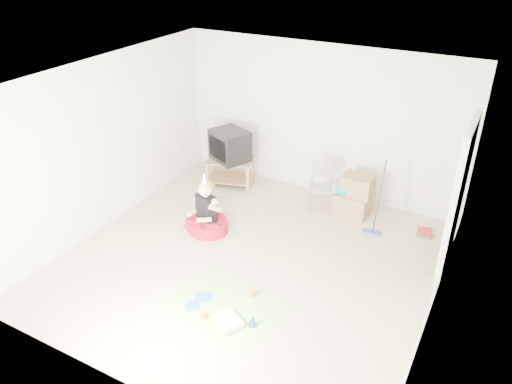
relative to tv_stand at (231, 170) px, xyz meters
The scene contains 16 objects.
ground 2.42m from the tv_stand, 52.93° to the right, with size 5.00×5.00×0.00m, color #C5AF8D.
doorway_recess 4.06m from the tv_stand, 10.34° to the right, with size 0.02×0.90×2.05m, color black.
tv_stand is the anchor object (origin of this frame).
crt_tv 0.48m from the tv_stand, ahead, with size 0.63×0.52×0.55m, color black.
folding_chair 1.79m from the tv_stand, ahead, with size 0.47×0.45×0.82m.
cardboard_boxes 2.32m from the tv_stand, ahead, with size 0.58×0.45×0.69m.
floor_mop 2.80m from the tv_stand, ahead, with size 0.28×0.38×1.13m.
book_pile 3.53m from the tv_stand, ahead, with size 0.24×0.29×0.06m.
seated_woman 1.59m from the tv_stand, 72.45° to the right, with size 0.89×0.89×1.01m.
party_mat 3.36m from the tv_stand, 60.56° to the right, with size 1.46×1.05×0.01m, color #EA319B.
birthday_cake 3.67m from the tv_stand, 59.56° to the right, with size 0.40×0.37×0.15m.
blue_plate_near 3.20m from the tv_stand, 65.48° to the right, with size 0.22×0.22×0.01m, color blue.
blue_plate_far 3.37m from the tv_stand, 67.30° to the right, with size 0.19×0.19×0.01m, color blue.
orange_cup_near 3.18m from the tv_stand, 54.16° to the right, with size 0.08×0.08×0.09m, color orange.
orange_cup_far 3.58m from the tv_stand, 64.39° to the right, with size 0.07×0.07×0.08m, color orange.
blue_party_hat 3.71m from the tv_stand, 55.01° to the right, with size 0.11×0.11×0.16m, color blue.
Camera 1 is at (2.85, -5.05, 4.26)m, focal length 35.00 mm.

